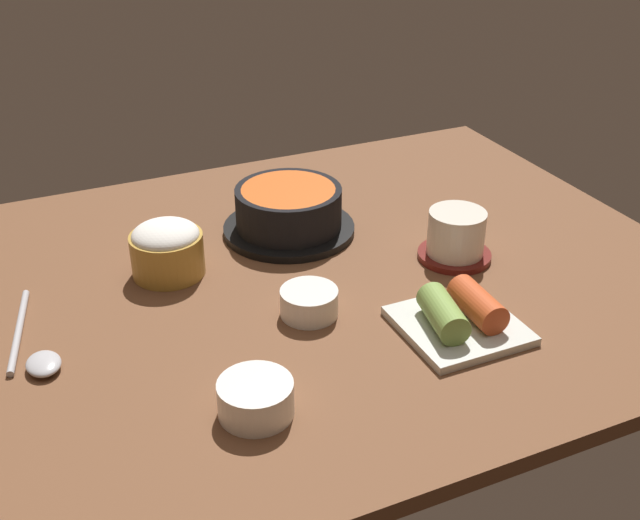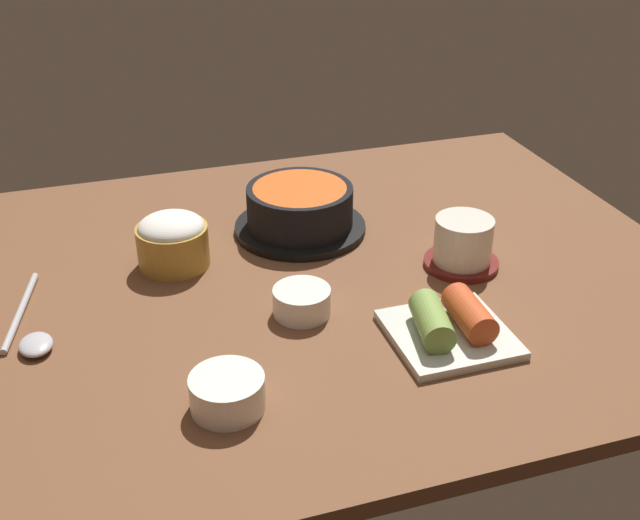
% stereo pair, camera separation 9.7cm
% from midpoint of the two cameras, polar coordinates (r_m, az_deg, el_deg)
% --- Properties ---
extents(dining_table, '(1.00, 0.76, 0.02)m').
position_cam_midpoint_polar(dining_table, '(1.00, -4.29, -1.79)').
color(dining_table, brown).
rests_on(dining_table, ground).
extents(stone_pot, '(0.18, 0.18, 0.07)m').
position_cam_midpoint_polar(stone_pot, '(1.09, -4.83, 3.47)').
color(stone_pot, black).
rests_on(stone_pot, dining_table).
extents(rice_bowl, '(0.09, 0.09, 0.07)m').
position_cam_midpoint_polar(rice_bowl, '(1.01, -13.68, 0.77)').
color(rice_bowl, '#B78C38').
rests_on(rice_bowl, dining_table).
extents(tea_cup_with_saucer, '(0.10, 0.10, 0.07)m').
position_cam_midpoint_polar(tea_cup_with_saucer, '(1.03, 7.11, 1.65)').
color(tea_cup_with_saucer, maroon).
rests_on(tea_cup_with_saucer, dining_table).
extents(banchan_cup_center, '(0.07, 0.07, 0.03)m').
position_cam_midpoint_polar(banchan_cup_center, '(0.92, -3.84, -3.09)').
color(banchan_cup_center, white).
rests_on(banchan_cup_center, dining_table).
extents(kimchi_plate, '(0.13, 0.13, 0.05)m').
position_cam_midpoint_polar(kimchi_plate, '(0.89, 6.95, -4.16)').
color(kimchi_plate, silver).
rests_on(kimchi_plate, dining_table).
extents(side_bowl_near, '(0.07, 0.07, 0.04)m').
position_cam_midpoint_polar(side_bowl_near, '(0.78, -8.28, -9.88)').
color(side_bowl_near, white).
rests_on(side_bowl_near, dining_table).
extents(spoon, '(0.06, 0.18, 0.01)m').
position_cam_midpoint_polar(spoon, '(0.92, -22.72, -6.24)').
color(spoon, '#B7B7BC').
rests_on(spoon, dining_table).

